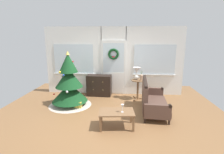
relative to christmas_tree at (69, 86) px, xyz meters
name	(u,v)px	position (x,y,z in m)	size (l,w,h in m)	color
ground_plane	(109,116)	(1.33, -0.75, -0.64)	(6.76, 6.76, 0.00)	brown
back_wall_with_door	(114,61)	(1.33, 1.33, 0.64)	(5.20, 0.19, 2.55)	white
christmas_tree	(69,86)	(0.00, 0.00, 0.00)	(1.36, 1.36, 1.75)	#4C331E
dresser_cabinet	(99,85)	(0.81, 1.04, -0.25)	(0.92, 0.48, 0.78)	black
settee_sofa	(151,100)	(2.54, -0.35, -0.27)	(0.83, 1.65, 0.96)	black
side_table	(138,86)	(2.23, 0.73, -0.15)	(0.50, 0.48, 0.70)	brown
table_lamp	(137,72)	(2.17, 0.77, 0.34)	(0.28, 0.28, 0.44)	silver
flower_vase	(141,77)	(2.33, 0.67, 0.17)	(0.11, 0.10, 0.35)	tan
coffee_table	(117,114)	(1.57, -1.34, -0.30)	(0.88, 0.60, 0.41)	brown
wine_glass	(122,106)	(1.71, -1.37, -0.09)	(0.08, 0.08, 0.20)	silver
gift_box	(78,105)	(0.34, -0.24, -0.54)	(0.21, 0.19, 0.21)	#D8C64C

